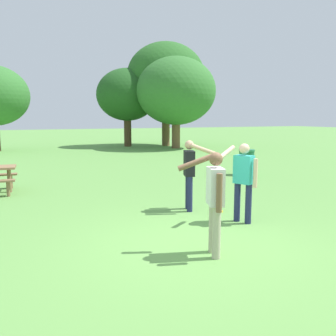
{
  "coord_description": "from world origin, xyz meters",
  "views": [
    {
      "loc": [
        -2.81,
        -5.13,
        2.17
      ],
      "look_at": [
        0.49,
        2.27,
        1.0
      ],
      "focal_mm": 37.9,
      "sensor_mm": 36.0,
      "label": 1
    }
  ],
  "objects": [
    {
      "name": "ground_plane",
      "position": [
        0.0,
        0.0,
        0.0
      ],
      "size": [
        120.0,
        120.0,
        0.0
      ],
      "primitive_type": "plane",
      "color": "#609947"
    },
    {
      "name": "person_thrower",
      "position": [
        0.03,
        -0.52,
        0.96
      ],
      "size": [
        0.63,
        0.76,
        1.64
      ],
      "color": "#B7AD93",
      "rests_on": "ground"
    },
    {
      "name": "person_catcher",
      "position": [
        0.95,
        2.07,
        0.96
      ],
      "size": [
        0.63,
        0.76,
        1.64
      ],
      "color": "#1E234C",
      "rests_on": "ground"
    },
    {
      "name": "person_bystander",
      "position": [
        1.49,
        0.75,
        0.96
      ],
      "size": [
        0.82,
        0.56,
        1.64
      ],
      "color": "#1E234C",
      "rests_on": "ground"
    },
    {
      "name": "frisbee",
      "position": [
        1.46,
        1.68,
        0.01
      ],
      "size": [
        0.27,
        0.27,
        0.03
      ],
      "primitive_type": "cylinder",
      "color": "yellow",
      "rests_on": "ground"
    },
    {
      "name": "trash_can_further_along",
      "position": [
        5.29,
        5.77,
        0.48
      ],
      "size": [
        0.59,
        0.59,
        0.96
      ],
      "color": "#1E663D",
      "rests_on": "ground"
    },
    {
      "name": "tree_far_right",
      "position": [
        5.19,
        20.18,
        3.75
      ],
      "size": [
        4.46,
        4.46,
        5.67
      ],
      "color": "#4C3823",
      "rests_on": "ground"
    },
    {
      "name": "tree_slender_mid",
      "position": [
        7.77,
        17.26,
        3.91
      ],
      "size": [
        5.43,
        5.43,
        6.24
      ],
      "color": "brown",
      "rests_on": "ground"
    },
    {
      "name": "tree_back_left",
      "position": [
        7.97,
        19.47,
        5.14
      ],
      "size": [
        5.71,
        5.71,
        7.59
      ],
      "color": "brown",
      "rests_on": "ground"
    }
  ]
}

